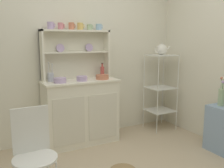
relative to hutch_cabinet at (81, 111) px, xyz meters
name	(u,v)px	position (x,y,z in m)	size (l,w,h in m)	color
wall_back	(75,51)	(0.03, 0.26, 0.80)	(3.84, 0.05, 2.50)	silver
hutch_cabinet	(81,111)	(0.00, 0.00, 0.00)	(1.01, 0.45, 0.87)	silver
hutch_shelf_unit	(75,50)	(0.00, 0.16, 0.81)	(0.94, 0.18, 0.66)	silver
bakers_rack	(161,84)	(1.31, -0.06, 0.27)	(0.40, 0.37, 1.17)	silver
wire_chair	(33,148)	(-0.83, -1.08, 0.07)	(0.36, 0.36, 0.85)	white
cup_lilac_0	(51,26)	(-0.33, 0.12, 1.13)	(0.10, 0.08, 0.09)	#B79ECC
cup_rose_1	(61,26)	(-0.20, 0.12, 1.13)	(0.08, 0.07, 0.09)	#D17A84
cup_terracotta_2	(71,26)	(-0.06, 0.12, 1.13)	(0.09, 0.07, 0.09)	#C67556
cup_gold_3	(80,26)	(0.07, 0.12, 1.13)	(0.09, 0.08, 0.09)	#DBB760
cup_sage_4	(90,27)	(0.20, 0.12, 1.12)	(0.09, 0.07, 0.08)	#9EB78E
cup_sky_5	(99,27)	(0.34, 0.12, 1.12)	(0.09, 0.08, 0.09)	#8EB2D1
bowl_mixing_large	(60,80)	(-0.29, -0.07, 0.46)	(0.16, 0.16, 0.06)	#B79ECC
bowl_floral_medium	(82,78)	(0.00, -0.07, 0.46)	(0.14, 0.14, 0.06)	#B79ECC
bowl_cream_small	(102,77)	(0.29, -0.07, 0.45)	(0.17, 0.17, 0.06)	#C67556
jam_bottle	(102,72)	(0.37, 0.09, 0.51)	(0.06, 0.06, 0.21)	#B74C47
utensil_jar	(51,77)	(-0.37, 0.08, 0.48)	(0.08, 0.08, 0.25)	#B2B7C6
porcelain_teapot	(162,49)	(1.31, -0.06, 0.81)	(0.25, 0.16, 0.18)	white
flower_vase	(221,96)	(1.47, -1.05, 0.26)	(0.07, 0.07, 0.36)	#9EB78E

